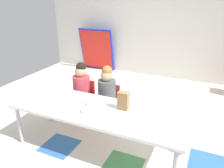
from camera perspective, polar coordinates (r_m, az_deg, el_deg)
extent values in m
cube|color=silver|center=(3.60, 1.44, -9.43)|extent=(5.71, 4.79, 0.02)
cube|color=#336BB2|center=(3.03, 23.12, -18.01)|extent=(0.43, 0.43, 0.00)
cube|color=#478C51|center=(2.79, 2.76, -19.94)|extent=(0.43, 0.43, 0.00)
cube|color=#336BB2|center=(3.15, -13.17, -14.96)|extent=(0.43, 0.43, 0.00)
cube|color=beige|center=(5.40, 11.97, 15.42)|extent=(5.71, 0.10, 2.62)
cube|color=white|center=(2.74, -3.67, -6.73)|extent=(2.16, 0.74, 0.04)
cylinder|color=#B2B2B7|center=(3.23, -22.39, -9.58)|extent=(0.05, 0.05, 0.53)
cylinder|color=#B2B2B7|center=(3.61, -15.37, -5.21)|extent=(0.05, 0.05, 0.53)
cylinder|color=#B2B2B7|center=(2.91, 17.73, -12.57)|extent=(0.05, 0.05, 0.53)
cube|color=red|center=(3.58, -7.55, -4.23)|extent=(0.32, 0.30, 0.03)
cube|color=red|center=(3.63, -6.43, -1.17)|extent=(0.29, 0.02, 0.30)
cylinder|color=#BF3F4C|center=(3.49, -7.72, -0.97)|extent=(0.33, 0.33, 0.38)
sphere|color=tan|center=(3.40, -7.94, 3.08)|extent=(0.17, 0.17, 0.17)
sphere|color=black|center=(3.39, -7.89, 4.26)|extent=(0.15, 0.15, 0.15)
cylinder|color=red|center=(3.62, -10.41, -6.75)|extent=(0.02, 0.02, 0.28)
cylinder|color=red|center=(3.48, -6.57, -7.72)|extent=(0.02, 0.02, 0.28)
cylinder|color=red|center=(3.81, -8.21, -5.09)|extent=(0.02, 0.02, 0.28)
cylinder|color=red|center=(3.68, -4.50, -5.94)|extent=(0.02, 0.02, 0.28)
cube|color=red|center=(3.39, -1.30, -5.58)|extent=(0.32, 0.30, 0.03)
cube|color=red|center=(3.45, -0.24, -2.33)|extent=(0.29, 0.02, 0.30)
cylinder|color=#4C5156|center=(3.29, -1.33, -2.17)|extent=(0.28, 0.28, 0.38)
sphere|color=tan|center=(3.20, -1.37, 2.09)|extent=(0.17, 0.17, 0.17)
sphere|color=olive|center=(3.19, -1.28, 3.34)|extent=(0.15, 0.15, 0.15)
cylinder|color=red|center=(3.42, -4.37, -8.27)|extent=(0.02, 0.02, 0.28)
cylinder|color=red|center=(3.31, -0.05, -9.29)|extent=(0.02, 0.02, 0.28)
cylinder|color=red|center=(3.62, -2.39, -6.42)|extent=(0.02, 0.02, 0.28)
cylinder|color=red|center=(3.51, 1.73, -7.31)|extent=(0.02, 0.02, 0.28)
cube|color=#1E33BF|center=(5.89, -3.84, 8.70)|extent=(0.90, 0.28, 1.09)
cube|color=red|center=(5.86, -4.00, 8.63)|extent=(0.83, 0.23, 0.99)
cube|color=#9E754C|center=(2.69, 2.90, -4.26)|extent=(0.13, 0.09, 0.22)
cylinder|color=white|center=(2.68, -6.71, -7.00)|extent=(0.18, 0.18, 0.01)
cylinder|color=white|center=(2.99, -14.63, -4.40)|extent=(0.18, 0.18, 0.01)
torus|color=white|center=(2.67, -6.73, -6.56)|extent=(0.13, 0.13, 0.04)
torus|color=white|center=(2.85, -5.67, -4.77)|extent=(0.12, 0.12, 0.04)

